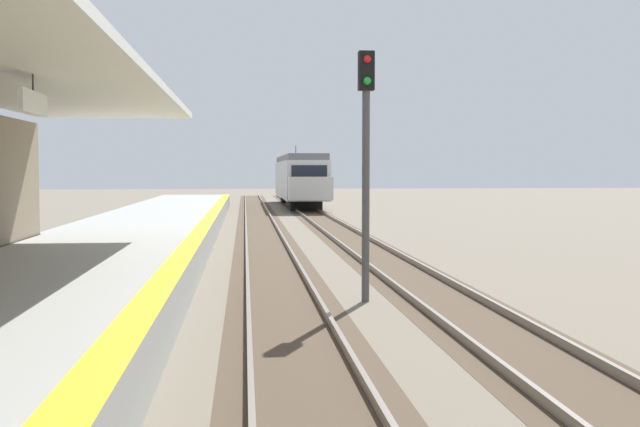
% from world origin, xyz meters
% --- Properties ---
extents(station_platform, '(5.00, 80.00, 0.91)m').
position_xyz_m(station_platform, '(-2.50, 16.00, 0.45)').
color(station_platform, '#999993').
rests_on(station_platform, ground).
extents(track_pair_nearest_platform, '(2.34, 120.00, 0.16)m').
position_xyz_m(track_pair_nearest_platform, '(1.90, 20.00, 0.05)').
color(track_pair_nearest_platform, '#4C3D2D').
rests_on(track_pair_nearest_platform, ground).
extents(track_pair_middle, '(2.34, 120.00, 0.16)m').
position_xyz_m(track_pair_middle, '(5.30, 20.00, 0.05)').
color(track_pair_middle, '#4C3D2D').
rests_on(track_pair_middle, ground).
extents(approaching_train, '(2.93, 19.60, 4.76)m').
position_xyz_m(approaching_train, '(5.30, 55.47, 2.18)').
color(approaching_train, silver).
rests_on(approaching_train, ground).
extents(rail_signal_post, '(0.32, 0.34, 5.20)m').
position_xyz_m(rail_signal_post, '(3.63, 14.10, 3.19)').
color(rail_signal_post, '#4C4C4C').
rests_on(rail_signal_post, ground).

